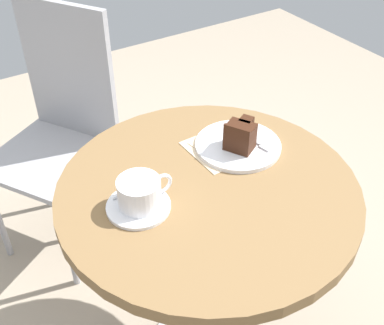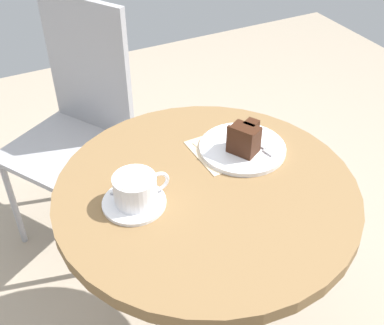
# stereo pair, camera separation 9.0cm
# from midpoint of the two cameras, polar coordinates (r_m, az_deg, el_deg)

# --- Properties ---
(cafe_table) EXTENTS (0.74, 0.74, 0.70)m
(cafe_table) POSITION_cam_midpoint_polar(r_m,az_deg,el_deg) (1.24, 3.72, -7.00)
(cafe_table) COLOR brown
(cafe_table) RESTS_ON ground
(saucer) EXTENTS (0.15, 0.15, 0.01)m
(saucer) POSITION_cam_midpoint_polar(r_m,az_deg,el_deg) (1.12, -4.57, -4.83)
(saucer) COLOR white
(saucer) RESTS_ON cafe_table
(coffee_cup) EXTENTS (0.14, 0.10, 0.07)m
(coffee_cup) POSITION_cam_midpoint_polar(r_m,az_deg,el_deg) (1.09, -4.32, -3.15)
(coffee_cup) COLOR white
(coffee_cup) RESTS_ON saucer
(teaspoon) EXTENTS (0.10, 0.02, 0.00)m
(teaspoon) POSITION_cam_midpoint_polar(r_m,az_deg,el_deg) (1.15, -4.58, -2.85)
(teaspoon) COLOR #B7B7BC
(teaspoon) RESTS_ON saucer
(cake_plate) EXTENTS (0.23, 0.23, 0.01)m
(cake_plate) POSITION_cam_midpoint_polar(r_m,az_deg,el_deg) (1.28, 8.01, 1.64)
(cake_plate) COLOR white
(cake_plate) RESTS_ON cafe_table
(cake_slice) EXTENTS (0.10, 0.09, 0.08)m
(cake_slice) POSITION_cam_midpoint_polar(r_m,az_deg,el_deg) (1.25, 8.36, 2.75)
(cake_slice) COLOR #422619
(cake_slice) RESTS_ON cake_plate
(fork) EXTENTS (0.04, 0.13, 0.00)m
(fork) POSITION_cam_midpoint_polar(r_m,az_deg,el_deg) (1.29, 10.18, 1.87)
(fork) COLOR #B7B7BC
(fork) RESTS_ON cake_plate
(napkin) EXTENTS (0.19, 0.17, 0.00)m
(napkin) POSITION_cam_midpoint_polar(r_m,az_deg,el_deg) (1.29, 6.34, 1.62)
(napkin) COLOR beige
(napkin) RESTS_ON cafe_table
(cafe_chair) EXTENTS (0.52, 0.52, 0.93)m
(cafe_chair) POSITION_cam_midpoint_polar(r_m,az_deg,el_deg) (1.78, -11.95, 5.83)
(cafe_chair) COLOR #9E9EA3
(cafe_chair) RESTS_ON ground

